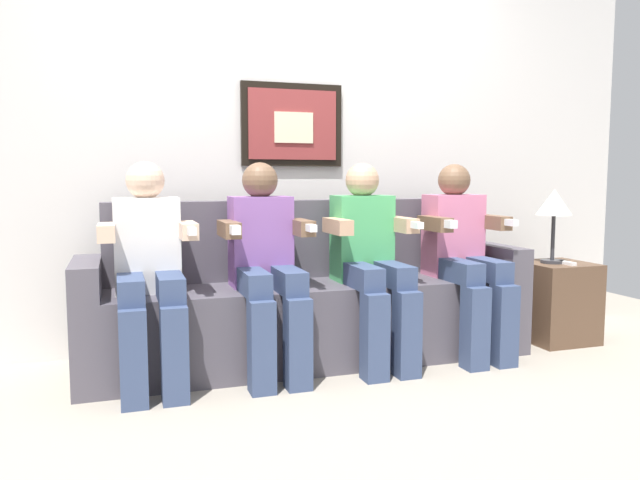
# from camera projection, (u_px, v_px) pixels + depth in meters

# --- Properties ---
(ground_plane) EXTENTS (6.36, 6.36, 0.00)m
(ground_plane) POSITION_uv_depth(u_px,v_px,m) (329.00, 377.00, 3.16)
(ground_plane) COLOR #9E9384
(back_wall_assembly) EXTENTS (4.89, 0.10, 2.60)m
(back_wall_assembly) POSITION_uv_depth(u_px,v_px,m) (289.00, 133.00, 3.75)
(back_wall_assembly) COLOR silver
(back_wall_assembly) RESTS_ON ground_plane
(couch) EXTENTS (2.49, 0.58, 0.90)m
(couch) POSITION_uv_depth(u_px,v_px,m) (310.00, 305.00, 3.44)
(couch) COLOR #514C56
(couch) RESTS_ON ground_plane
(person_leftmost) EXTENTS (0.46, 0.56, 1.11)m
(person_leftmost) POSITION_uv_depth(u_px,v_px,m) (149.00, 265.00, 2.97)
(person_leftmost) COLOR white
(person_leftmost) RESTS_ON ground_plane
(person_left_center) EXTENTS (0.46, 0.56, 1.11)m
(person_left_center) POSITION_uv_depth(u_px,v_px,m) (266.00, 260.00, 3.16)
(person_left_center) COLOR #8C59A5
(person_left_center) RESTS_ON ground_plane
(person_right_center) EXTENTS (0.46, 0.56, 1.11)m
(person_right_center) POSITION_uv_depth(u_px,v_px,m) (370.00, 255.00, 3.34)
(person_right_center) COLOR #4CB266
(person_right_center) RESTS_ON ground_plane
(person_rightmost) EXTENTS (0.46, 0.56, 1.11)m
(person_rightmost) POSITION_uv_depth(u_px,v_px,m) (464.00, 251.00, 3.52)
(person_rightmost) COLOR pink
(person_rightmost) RESTS_ON ground_plane
(side_table_right) EXTENTS (0.40, 0.40, 0.50)m
(side_table_right) POSITION_uv_depth(u_px,v_px,m) (556.00, 302.00, 3.84)
(side_table_right) COLOR brown
(side_table_right) RESTS_ON ground_plane
(table_lamp) EXTENTS (0.22, 0.22, 0.46)m
(table_lamp) POSITION_uv_depth(u_px,v_px,m) (554.00, 206.00, 3.76)
(table_lamp) COLOR #333338
(table_lamp) RESTS_ON side_table_right
(spare_remote_on_table) EXTENTS (0.04, 0.13, 0.02)m
(spare_remote_on_table) POSITION_uv_depth(u_px,v_px,m) (567.00, 263.00, 3.73)
(spare_remote_on_table) COLOR white
(spare_remote_on_table) RESTS_ON side_table_right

